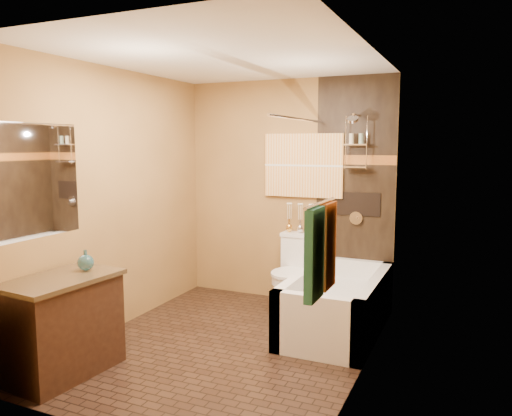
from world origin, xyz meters
The scene contains 23 objects.
floor centered at (0.00, 0.00, 0.00)m, with size 3.00×3.00×0.00m, color black.
wall_left centered at (-1.20, 0.00, 1.25)m, with size 0.02×3.00×2.50m, color #A4793F.
wall_right centered at (1.20, 0.00, 1.25)m, with size 0.02×3.00×2.50m, color #A4793F.
wall_back centered at (0.00, 1.50, 1.25)m, with size 2.40×0.02×2.50m, color #A4793F.
wall_front centered at (0.00, -1.50, 1.25)m, with size 2.40×0.02×2.50m, color #A4793F.
ceiling centered at (0.00, 0.00, 2.50)m, with size 3.00×3.00×0.00m, color silver.
alcove_tile_back centered at (0.78, 1.49, 1.25)m, with size 0.85×0.01×2.50m, color black.
alcove_tile_right centered at (1.19, 0.75, 1.25)m, with size 0.01×1.50×2.50m, color black.
mosaic_band_back centered at (0.78, 1.48, 1.62)m, with size 0.85×0.01×0.10m, color #99511B.
mosaic_band_right centered at (1.18, 0.75, 1.62)m, with size 0.01×1.50×0.10m, color #99511B.
alcove_niche centered at (0.80, 1.48, 1.15)m, with size 0.50×0.01×0.25m, color black.
shower_fixtures centered at (0.80, 1.38, 1.67)m, with size 0.24×0.33×1.16m.
curtain_rod centered at (0.40, 0.75, 2.02)m, with size 0.03×0.03×1.55m, color silver.
towel_bar centered at (1.15, -1.05, 1.45)m, with size 0.02×0.02×0.55m, color silver.
towel_teal centered at (1.16, -1.18, 1.18)m, with size 0.05×0.22×0.52m, color #1F685C.
towel_rust centered at (1.16, -0.92, 1.18)m, with size 0.05×0.22×0.52m, color #924E1A.
sunset_painting centered at (0.20, 1.48, 1.55)m, with size 0.90×0.04×0.70m, color orange.
vanity_mirror centered at (-1.19, -1.00, 1.50)m, with size 0.01×1.00×0.90m, color white.
bathtub centered at (0.80, 0.75, 0.22)m, with size 0.80×1.50×0.55m.
toilet centered at (0.20, 1.21, 0.41)m, with size 0.41×0.61×0.81m.
vanity centered at (-0.92, -1.00, 0.39)m, with size 0.61×0.92×0.78m.
teal_bottle centered at (-0.87, -0.77, 0.86)m, with size 0.13×0.13×0.21m, color #225B66, non-canonical shape.
bud_vases centered at (0.20, 1.39, 0.98)m, with size 0.32×0.07×0.32m.
Camera 1 is at (1.97, -3.78, 1.79)m, focal length 35.00 mm.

